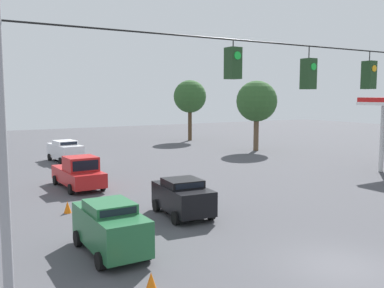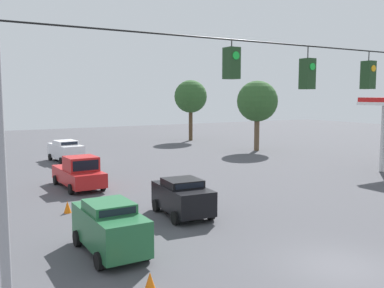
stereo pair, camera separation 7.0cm
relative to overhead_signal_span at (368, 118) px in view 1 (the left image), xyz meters
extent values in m
plane|color=#47474C|center=(0.07, -0.71, -5.24)|extent=(140.00, 140.00, 0.00)
cylinder|color=#939399|center=(10.88, 0.00, -1.21)|extent=(0.20, 0.20, 8.06)
cylinder|color=black|center=(0.07, 0.00, 2.11)|extent=(21.62, 0.04, 0.04)
cube|color=#1E3D1E|center=(0.07, 0.00, 1.36)|extent=(0.32, 0.36, 0.88)
cylinder|color=black|center=(0.07, 0.00, 1.95)|extent=(0.03, 0.03, 0.31)
cylinder|color=orange|center=(0.07, 0.19, 1.56)|extent=(0.20, 0.02, 0.20)
cube|color=#1E3D1E|center=(2.73, 0.00, 1.33)|extent=(0.32, 0.36, 0.87)
cylinder|color=black|center=(2.73, 0.00, 1.93)|extent=(0.03, 0.03, 0.35)
cylinder|color=green|center=(2.73, 0.19, 1.52)|extent=(0.20, 0.02, 0.20)
cube|color=#1E3D1E|center=(5.40, 0.00, 1.52)|extent=(0.32, 0.36, 0.79)
cylinder|color=black|center=(5.40, 0.00, 2.01)|extent=(0.03, 0.03, 0.19)
cylinder|color=green|center=(5.40, 0.19, 1.70)|extent=(0.20, 0.02, 0.20)
cube|color=#236038|center=(6.53, -6.17, -4.26)|extent=(1.76, 4.22, 1.32)
cube|color=#236038|center=(6.53, -6.17, -3.42)|extent=(1.61, 1.86, 0.36)
cube|color=black|center=(6.53, -5.24, -3.42)|extent=(1.39, 0.03, 0.25)
cylinder|color=black|center=(7.40, -4.81, -4.92)|extent=(0.22, 0.64, 0.64)
cylinder|color=black|center=(5.67, -4.80, -4.92)|extent=(0.22, 0.64, 0.64)
cylinder|color=black|center=(7.38, -7.54, -4.92)|extent=(0.22, 0.64, 0.64)
cylinder|color=black|center=(5.65, -7.53, -4.92)|extent=(0.22, 0.64, 0.64)
cube|color=red|center=(4.22, -18.46, -4.47)|extent=(2.20, 5.29, 0.90)
cube|color=red|center=(4.20, -17.83, -3.57)|extent=(1.93, 1.94, 0.90)
cube|color=black|center=(4.17, -16.88, -3.57)|extent=(1.63, 0.07, 0.63)
cylinder|color=black|center=(5.18, -16.73, -4.92)|extent=(0.24, 0.65, 0.64)
cylinder|color=black|center=(3.14, -16.79, -4.92)|extent=(0.24, 0.65, 0.64)
cylinder|color=black|center=(5.29, -20.13, -4.92)|extent=(0.24, 0.65, 0.64)
cylinder|color=black|center=(3.25, -20.19, -4.92)|extent=(0.24, 0.65, 0.64)
cube|color=black|center=(1.64, -9.22, -4.33)|extent=(2.20, 4.03, 1.18)
cube|color=black|center=(1.64, -9.22, -3.56)|extent=(1.85, 1.85, 0.36)
cube|color=black|center=(1.72, -8.36, -3.56)|extent=(1.48, 0.16, 0.25)
cylinder|color=black|center=(2.68, -8.05, -4.92)|extent=(0.28, 0.66, 0.64)
cylinder|color=black|center=(0.83, -7.88, -4.92)|extent=(0.28, 0.66, 0.64)
cylinder|color=black|center=(2.44, -10.56, -4.92)|extent=(0.28, 0.66, 0.64)
cylinder|color=black|center=(0.60, -10.39, -4.92)|extent=(0.28, 0.66, 0.64)
cube|color=silver|center=(2.04, -30.13, -4.29)|extent=(2.32, 4.74, 1.26)
cube|color=silver|center=(2.04, -30.13, -3.48)|extent=(1.93, 2.17, 0.36)
cube|color=black|center=(1.94, -29.12, -3.48)|extent=(1.51, 0.16, 0.25)
cylinder|color=black|center=(2.84, -28.56, -4.92)|extent=(0.28, 0.66, 0.64)
cylinder|color=black|center=(0.95, -28.74, -4.92)|extent=(0.28, 0.66, 0.64)
cylinder|color=black|center=(3.12, -31.52, -4.92)|extent=(0.28, 0.66, 0.64)
cylinder|color=black|center=(1.23, -31.70, -4.92)|extent=(0.28, 0.66, 0.64)
cone|color=orange|center=(6.59, -2.46, -4.93)|extent=(0.38, 0.38, 0.61)
cone|color=orange|center=(6.67, -6.09, -4.93)|extent=(0.38, 0.38, 0.61)
cone|color=orange|center=(6.52, -9.26, -4.93)|extent=(0.38, 0.38, 0.61)
cone|color=orange|center=(6.44, -12.67, -4.93)|extent=(0.38, 0.38, 0.61)
cylinder|color=silver|center=(-18.09, -12.11, -2.50)|extent=(0.36, 0.36, 5.49)
cylinder|color=#4C3823|center=(-17.30, -40.49, -2.88)|extent=(0.51, 0.51, 4.71)
sphere|color=#2D5628|center=(-17.30, -40.49, 0.67)|extent=(4.35, 4.35, 4.35)
cylinder|color=brown|center=(-17.99, -27.44, -3.14)|extent=(0.56, 0.56, 4.19)
sphere|color=#2D5628|center=(-17.99, -27.44, 0.17)|extent=(4.43, 4.43, 4.43)
camera|label=1|loc=(11.93, 8.88, 0.69)|focal=40.00mm
camera|label=2|loc=(11.87, 8.91, 0.69)|focal=40.00mm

